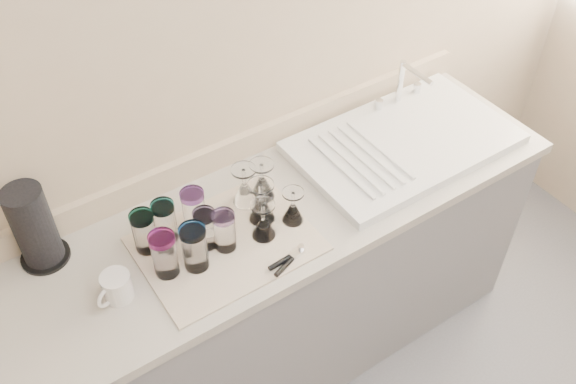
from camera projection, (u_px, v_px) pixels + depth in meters
counter_unit at (283, 284)px, 2.51m from camera, size 2.06×0.62×0.90m
sink_unit at (404, 141)px, 2.41m from camera, size 0.82×0.50×0.22m
dish_towel at (226, 244)px, 2.07m from camera, size 0.55×0.42×0.01m
tumbler_teal at (144, 232)px, 1.99m from camera, size 0.08×0.08×0.15m
tumbler_cyan at (165, 221)px, 2.03m from camera, size 0.08×0.08×0.15m
tumbler_purple at (194, 210)px, 2.06m from camera, size 0.08×0.08×0.15m
tumbler_magenta at (164, 254)px, 1.92m from camera, size 0.08×0.08×0.16m
tumbler_blue at (195, 247)px, 1.94m from camera, size 0.08×0.08×0.16m
tumbler_lavender at (224, 231)px, 2.00m from camera, size 0.07×0.07×0.15m
tumbler_extra at (206, 228)px, 2.01m from camera, size 0.07×0.07×0.14m
goblet_back_left at (245, 191)px, 2.16m from camera, size 0.08×0.08×0.15m
goblet_back_right at (262, 186)px, 2.18m from camera, size 0.08×0.08×0.15m
goblet_front_left at (263, 225)px, 2.05m from camera, size 0.08×0.08×0.14m
goblet_front_right at (293, 211)px, 2.11m from camera, size 0.07×0.07×0.13m
goblet_extra at (261, 207)px, 2.11m from camera, size 0.09×0.09×0.16m
can_opener at (288, 260)px, 2.00m from camera, size 0.14×0.06×0.02m
white_mug at (116, 287)px, 1.89m from camera, size 0.13×0.12×0.09m
paper_towel_roll at (34, 227)px, 1.93m from camera, size 0.15×0.15×0.29m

